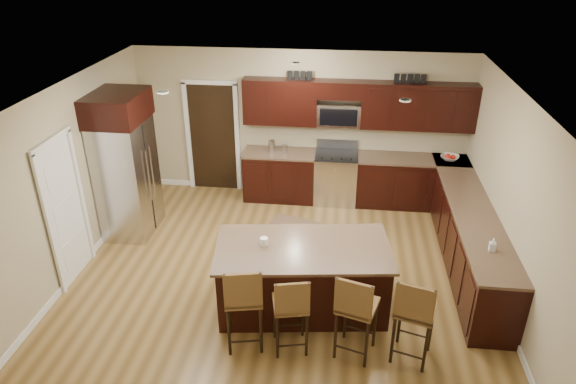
# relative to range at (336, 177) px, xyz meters

# --- Properties ---
(floor) EXTENTS (6.00, 6.00, 0.00)m
(floor) POSITION_rel_range_xyz_m (-0.68, -2.45, -0.47)
(floor) COLOR olive
(floor) RESTS_ON ground
(ceiling) EXTENTS (6.00, 6.00, 0.00)m
(ceiling) POSITION_rel_range_xyz_m (-0.68, -2.45, 2.23)
(ceiling) COLOR silver
(ceiling) RESTS_ON wall_back
(wall_back) EXTENTS (6.00, 0.00, 6.00)m
(wall_back) POSITION_rel_range_xyz_m (-0.68, 0.30, 0.88)
(wall_back) COLOR tan
(wall_back) RESTS_ON floor
(wall_left) EXTENTS (0.00, 5.50, 5.50)m
(wall_left) POSITION_rel_range_xyz_m (-3.68, -2.45, 0.88)
(wall_left) COLOR tan
(wall_left) RESTS_ON floor
(wall_right) EXTENTS (0.00, 5.50, 5.50)m
(wall_right) POSITION_rel_range_xyz_m (2.32, -2.45, 0.88)
(wall_right) COLOR tan
(wall_right) RESTS_ON floor
(base_cabinets) EXTENTS (4.02, 3.96, 0.92)m
(base_cabinets) POSITION_rel_range_xyz_m (1.22, -1.01, -0.01)
(base_cabinets) COLOR black
(base_cabinets) RESTS_ON floor
(upper_cabinets) EXTENTS (4.00, 0.33, 0.80)m
(upper_cabinets) POSITION_rel_range_xyz_m (0.36, 0.13, 1.37)
(upper_cabinets) COLOR black
(upper_cabinets) RESTS_ON wall_back
(range) EXTENTS (0.76, 0.64, 1.11)m
(range) POSITION_rel_range_xyz_m (0.00, 0.00, 0.00)
(range) COLOR silver
(range) RESTS_ON floor
(microwave) EXTENTS (0.76, 0.31, 0.40)m
(microwave) POSITION_rel_range_xyz_m (0.00, 0.15, 1.15)
(microwave) COLOR silver
(microwave) RESTS_ON upper_cabinets
(doorway) EXTENTS (0.85, 0.03, 2.06)m
(doorway) POSITION_rel_range_xyz_m (-2.33, 0.28, 0.56)
(doorway) COLOR black
(doorway) RESTS_ON floor
(pantry_door) EXTENTS (0.03, 0.80, 2.04)m
(pantry_door) POSITION_rel_range_xyz_m (-3.66, -2.75, 0.55)
(pantry_door) COLOR white
(pantry_door) RESTS_ON floor
(letter_decor) EXTENTS (2.20, 0.03, 0.15)m
(letter_decor) POSITION_rel_range_xyz_m (0.22, 0.13, 1.82)
(letter_decor) COLOR black
(letter_decor) RESTS_ON upper_cabinets
(island) EXTENTS (2.35, 1.43, 0.92)m
(island) POSITION_rel_range_xyz_m (-0.33, -3.09, -0.04)
(island) COLOR black
(island) RESTS_ON floor
(stool_left) EXTENTS (0.51, 0.51, 1.16)m
(stool_left) POSITION_rel_range_xyz_m (-0.93, -3.94, 0.25)
(stool_left) COLOR brown
(stool_left) RESTS_ON floor
(stool_mid) EXTENTS (0.48, 0.48, 1.06)m
(stool_mid) POSITION_rel_range_xyz_m (-0.39, -3.93, 0.19)
(stool_mid) COLOR brown
(stool_mid) RESTS_ON floor
(stool_right) EXTENTS (0.53, 0.53, 1.15)m
(stool_right) POSITION_rel_range_xyz_m (0.34, -3.93, 0.24)
(stool_right) COLOR brown
(stool_right) RESTS_ON floor
(refrigerator) EXTENTS (0.79, 1.02, 2.35)m
(refrigerator) POSITION_rel_range_xyz_m (-3.30, -1.45, 0.73)
(refrigerator) COLOR silver
(refrigerator) RESTS_ON floor
(floor_mat) EXTENTS (0.93, 0.76, 0.01)m
(floor_mat) POSITION_rel_range_xyz_m (-0.67, -1.01, -0.47)
(floor_mat) COLOR brown
(floor_mat) RESTS_ON floor
(fruit_bowl) EXTENTS (0.40, 0.40, 0.08)m
(fruit_bowl) POSITION_rel_range_xyz_m (1.97, -0.00, 0.49)
(fruit_bowl) COLOR silver
(fruit_bowl) RESTS_ON base_cabinets
(soap_bottle) EXTENTS (0.08, 0.09, 0.17)m
(soap_bottle) POSITION_rel_range_xyz_m (2.02, -2.89, 0.53)
(soap_bottle) COLOR #B2B2B2
(soap_bottle) RESTS_ON base_cabinets
(canister_tall) EXTENTS (0.12, 0.12, 0.22)m
(canister_tall) POSITION_rel_range_xyz_m (-1.18, -0.00, 0.56)
(canister_tall) COLOR silver
(canister_tall) RESTS_ON base_cabinets
(canister_short) EXTENTS (0.11, 0.11, 0.14)m
(canister_short) POSITION_rel_range_xyz_m (-0.94, -0.00, 0.52)
(canister_short) COLOR silver
(canister_short) RESTS_ON base_cabinets
(island_jar) EXTENTS (0.10, 0.10, 0.10)m
(island_jar) POSITION_rel_range_xyz_m (-0.83, -3.09, 0.50)
(island_jar) COLOR white
(island_jar) RESTS_ON island
(stool_extra) EXTENTS (0.53, 0.53, 1.15)m
(stool_extra) POSITION_rel_range_xyz_m (0.99, -3.93, 0.24)
(stool_extra) COLOR brown
(stool_extra) RESTS_ON floor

